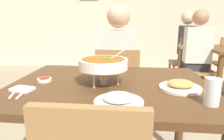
{
  "coord_description": "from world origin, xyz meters",
  "views": [
    {
      "loc": [
        0.14,
        -1.21,
        1.17
      ],
      "look_at": [
        0.0,
        0.15,
        0.83
      ],
      "focal_mm": 32.47,
      "sensor_mm": 36.0,
      "label": 1
    }
  ],
  "objects": [
    {
      "name": "curry_bowl",
      "position": [
        -0.04,
        -0.02,
        0.91
      ],
      "size": [
        0.33,
        0.3,
        0.26
      ],
      "color": "silver",
      "rests_on": "dining_table_main"
    },
    {
      "name": "sauce_dish",
      "position": [
        -0.43,
        0.0,
        0.79
      ],
      "size": [
        0.09,
        0.09,
        0.02
      ],
      "color": "white",
      "rests_on": "dining_table_main"
    },
    {
      "name": "chair_bg_middle",
      "position": [
        1.12,
        2.36,
        0.51
      ],
      "size": [
        0.44,
        0.44,
        0.9
      ],
      "color": "olive",
      "rests_on": "ground_plane"
    },
    {
      "name": "chair_diner_main",
      "position": [
        -0.0,
        0.76,
        0.51
      ],
      "size": [
        0.44,
        0.44,
        0.9
      ],
      "color": "olive",
      "rests_on": "ground_plane"
    },
    {
      "name": "cafe_rear_partition",
      "position": [
        0.0,
        3.72,
        1.5
      ],
      "size": [
        10.0,
        0.1,
        3.0
      ],
      "primitive_type": "cube",
      "color": "beige",
      "rests_on": "ground_plane"
    },
    {
      "name": "spoon_utensil",
      "position": [
        -0.45,
        -0.23,
        0.78
      ],
      "size": [
        0.04,
        0.17,
        0.01
      ],
      "primitive_type": "cube",
      "rotation": [
        0.0,
        0.0,
        0.15
      ],
      "color": "silver",
      "rests_on": "dining_table_main"
    },
    {
      "name": "rice_plate",
      "position": [
        0.08,
        -0.31,
        0.8
      ],
      "size": [
        0.24,
        0.24,
        0.06
      ],
      "color": "white",
      "rests_on": "dining_table_main"
    },
    {
      "name": "napkin_folded",
      "position": [
        -0.48,
        -0.18,
        0.79
      ],
      "size": [
        0.14,
        0.11,
        0.02
      ],
      "primitive_type": "cube",
      "rotation": [
        0.0,
        0.0,
        -0.23
      ],
      "color": "white",
      "rests_on": "dining_table_main"
    },
    {
      "name": "dining_table_main",
      "position": [
        0.0,
        0.0,
        0.67
      ],
      "size": [
        1.24,
        0.94,
        0.78
      ],
      "color": "#51331C",
      "rests_on": "ground_plane"
    },
    {
      "name": "diner_main",
      "position": [
        0.0,
        0.79,
        0.75
      ],
      "size": [
        0.4,
        0.45,
        1.31
      ],
      "color": "#2D2D38",
      "rests_on": "ground_plane"
    },
    {
      "name": "chair_bg_left",
      "position": [
        1.08,
        1.87,
        0.51
      ],
      "size": [
        0.49,
        0.49,
        0.9
      ],
      "color": "olive",
      "rests_on": "ground_plane"
    },
    {
      "name": "patron_bg_middle",
      "position": [
        1.08,
        2.37,
        0.75
      ],
      "size": [
        0.45,
        0.4,
        1.31
      ],
      "color": "#2D2D38",
      "rests_on": "ground_plane"
    },
    {
      "name": "patron_bg_left",
      "position": [
        1.06,
        1.81,
        0.75
      ],
      "size": [
        0.4,
        0.45,
        1.31
      ],
      "color": "#2D2D38",
      "rests_on": "ground_plane"
    },
    {
      "name": "appetizer_plate",
      "position": [
        0.42,
        -0.06,
        0.8
      ],
      "size": [
        0.24,
        0.24,
        0.06
      ],
      "color": "white",
      "rests_on": "dining_table_main"
    },
    {
      "name": "drink_glass",
      "position": [
        0.52,
        -0.28,
        0.84
      ],
      "size": [
        0.07,
        0.07,
        0.13
      ],
      "color": "silver",
      "rests_on": "dining_table_main"
    },
    {
      "name": "fork_utensil",
      "position": [
        -0.5,
        -0.23,
        0.78
      ],
      "size": [
        0.06,
        0.17,
        0.01
      ],
      "primitive_type": "cube",
      "rotation": [
        0.0,
        0.0,
        0.28
      ],
      "color": "silver",
      "rests_on": "dining_table_main"
    }
  ]
}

